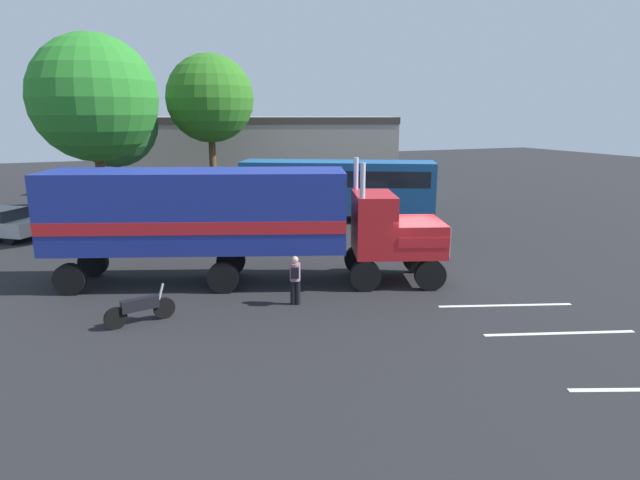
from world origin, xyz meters
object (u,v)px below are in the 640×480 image
parked_bus (338,185)px  tree_left (94,98)px  person_bystander (295,278)px  motorcycle (141,308)px  tree_right (210,99)px  semi_truck (228,216)px  tree_center (114,124)px

parked_bus → tree_left: (-12.65, -0.87, 4.68)m
parked_bus → tree_left: tree_left is taller
person_bystander → motorcycle: bearing=177.6°
tree_right → parked_bus: bearing=-50.6°
parked_bus → person_bystander: bearing=-119.5°
person_bystander → motorcycle: size_ratio=0.78×
parked_bus → tree_right: bearing=129.4°
semi_truck → person_bystander: semi_truck is taller
tree_right → tree_center: bearing=174.7°
parked_bus → tree_right: tree_right is taller
tree_left → motorcycle: bearing=-86.7°
parked_bus → tree_left: 13.51m
tree_center → tree_left: bearing=-97.0°
semi_truck → person_bystander: 3.76m
parked_bus → motorcycle: parked_bus is taller
motorcycle → parked_bus: bearing=46.1°
tree_center → parked_bus: bearing=-33.1°
parked_bus → motorcycle: 17.35m
person_bystander → tree_center: bearing=102.4°
semi_truck → tree_right: 17.41m
tree_left → tree_center: bearing=83.0°
person_bystander → tree_left: size_ratio=0.17×
person_bystander → parked_bus: parked_bus is taller
person_bystander → parked_bus: (7.17, 12.66, 1.17)m
motorcycle → tree_center: tree_center is taller
semi_truck → parked_bus: semi_truck is taller
parked_bus → tree_center: size_ratio=1.35×
semi_truck → parked_bus: 12.87m
semi_truck → motorcycle: size_ratio=6.80×
person_bystander → semi_truck: bearing=114.7°
person_bystander → parked_bus: size_ratio=0.15×
parked_bus → tree_right: 10.31m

